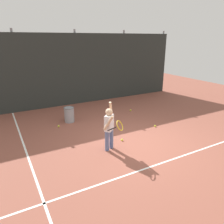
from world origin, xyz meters
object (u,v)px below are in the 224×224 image
object	(u,v)px
tennis_ball_3	(122,140)
ball_hopper	(69,114)
tennis_ball_0	(155,126)
tennis_ball_2	(131,110)
tennis_ball_1	(59,126)
tennis_player	(110,126)

from	to	relation	value
tennis_ball_3	ball_hopper	bearing A→B (deg)	111.07
tennis_ball_0	tennis_ball_2	xyz separation A→B (m)	(0.21, 1.88, 0.00)
tennis_ball_1	tennis_ball_3	xyz separation A→B (m)	(1.39, -2.00, 0.00)
ball_hopper	tennis_ball_1	bearing A→B (deg)	-149.14
tennis_ball_3	tennis_player	bearing A→B (deg)	-153.78
tennis_player	tennis_ball_3	world-z (taller)	tennis_player
tennis_player	tennis_ball_2	xyz separation A→B (m)	(2.38, 2.54, -0.69)
tennis_player	tennis_ball_1	world-z (taller)	tennis_player
tennis_ball_0	tennis_player	bearing A→B (deg)	-163.05
tennis_ball_1	tennis_player	bearing A→B (deg)	-70.51
tennis_ball_0	tennis_ball_1	distance (m)	3.40
ball_hopper	tennis_ball_2	bearing A→B (deg)	-0.97
ball_hopper	tennis_ball_1	size ratio (longest dim) A/B	8.52
tennis_ball_1	tennis_ball_0	bearing A→B (deg)	-28.53
tennis_player	tennis_ball_1	distance (m)	2.52
tennis_player	tennis_ball_3	xyz separation A→B (m)	(0.58, 0.29, -0.69)
tennis_ball_1	tennis_ball_2	bearing A→B (deg)	4.55
ball_hopper	tennis_ball_0	world-z (taller)	ball_hopper
tennis_player	tennis_ball_0	bearing A→B (deg)	-22.96
tennis_ball_0	tennis_ball_3	distance (m)	1.64
ball_hopper	tennis_ball_0	xyz separation A→B (m)	(2.48, -1.92, -0.26)
ball_hopper	tennis_ball_3	xyz separation A→B (m)	(0.89, -2.30, -0.26)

